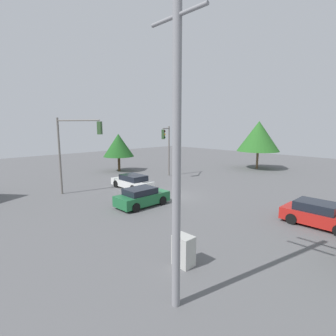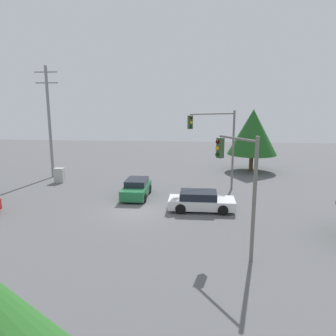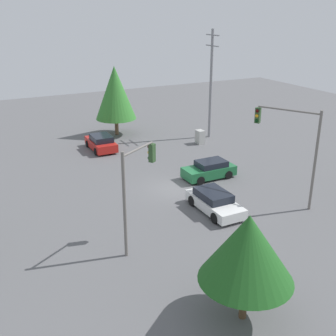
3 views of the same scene
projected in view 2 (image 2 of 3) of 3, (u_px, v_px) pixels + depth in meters
The scene contains 8 objects.
ground_plane at pixel (136, 211), 22.85m from camera, with size 80.00×80.00×0.00m, color #5B5B5E.
sedan_white at pixel (201, 201), 22.88m from camera, with size 4.59×2.06×1.36m.
sedan_green at pixel (136, 188), 26.08m from camera, with size 1.95×4.16×1.42m.
traffic_signal_main at pixel (239, 174), 15.90m from camera, with size 1.83×2.62×6.00m.
traffic_signal_cross at pixel (217, 137), 26.86m from camera, with size 3.92×2.36×6.77m.
utility_pole_tall at pixel (49, 120), 31.94m from camera, with size 2.20×0.28×10.83m.
electrical_cabinet at pixel (60, 175), 30.76m from camera, with size 0.88×0.66×1.36m, color #B2B2AD.
tree_left at pixel (253, 132), 35.09m from camera, with size 5.27×5.27×6.68m.
Camera 2 is at (4.23, -21.48, 7.53)m, focal length 35.00 mm.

